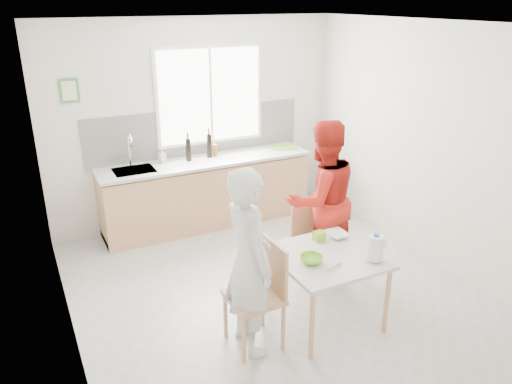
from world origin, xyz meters
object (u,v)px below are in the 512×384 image
at_px(person_red, 321,200).
at_px(bowl_white, 338,235).
at_px(chair_far, 310,237).
at_px(wine_bottle_a, 209,146).
at_px(person_white, 249,262).
at_px(dining_table, 326,262).
at_px(wine_bottle_b, 188,149).
at_px(bowl_green, 311,259).
at_px(milk_jug, 376,247).
at_px(chair_left, 261,290).

distance_m(person_red, bowl_white, 0.58).
xyz_separation_m(chair_far, wine_bottle_a, (-0.44, 1.83, 0.63)).
height_order(chair_far, person_white, person_white).
relative_size(dining_table, person_red, 0.53).
distance_m(person_red, wine_bottle_b, 2.03).
height_order(bowl_green, milk_jug, milk_jug).
bearing_deg(wine_bottle_b, bowl_green, -85.86).
bearing_deg(chair_far, wine_bottle_b, 111.82).
distance_m(chair_left, person_white, 0.33).
relative_size(dining_table, milk_jug, 3.70).
height_order(person_white, person_red, person_red).
height_order(chair_left, bowl_white, chair_left).
xyz_separation_m(chair_left, wine_bottle_b, (0.28, 2.63, 0.54)).
height_order(bowl_green, wine_bottle_a, wine_bottle_a).
bearing_deg(bowl_green, wine_bottle_b, 94.14).
height_order(wine_bottle_a, wine_bottle_b, wine_bottle_a).
bearing_deg(bowl_white, dining_table, -139.88).
xyz_separation_m(dining_table, bowl_green, (-0.20, -0.05, 0.11)).
bearing_deg(chair_left, wine_bottle_a, 167.32).
relative_size(person_white, person_red, 0.96).
bearing_deg(chair_left, person_red, 124.82).
distance_m(chair_far, person_red, 0.44).
bearing_deg(bowl_green, wine_bottle_a, 87.80).
xyz_separation_m(person_white, wine_bottle_b, (0.40, 2.64, 0.23)).
relative_size(chair_left, person_white, 0.57).
height_order(chair_far, bowl_white, chair_far).
bearing_deg(wine_bottle_b, bowl_white, -73.77).
bearing_deg(person_white, bowl_white, -77.17).
relative_size(person_white, wine_bottle_b, 5.62).
bearing_deg(chair_left, wine_bottle_b, 173.55).
height_order(person_red, wine_bottle_a, person_red).
height_order(dining_table, person_red, person_red).
distance_m(bowl_white, milk_jug, 0.54).
relative_size(bowl_white, wine_bottle_a, 0.60).
bearing_deg(person_red, bowl_white, 73.36).
distance_m(person_white, wine_bottle_a, 2.75).
bearing_deg(milk_jug, person_red, 82.65).
distance_m(dining_table, chair_left, 0.68).
bearing_deg(bowl_green, bowl_white, 31.28).
distance_m(person_white, milk_jug, 1.16).
bearing_deg(dining_table, milk_jug, -40.53).
bearing_deg(wine_bottle_b, person_red, -65.12).
relative_size(bowl_green, milk_jug, 0.82).
xyz_separation_m(chair_left, person_red, (1.13, 0.80, 0.35)).
bearing_deg(chair_left, chair_far, 128.32).
xyz_separation_m(chair_left, person_white, (-0.12, -0.00, 0.31)).
height_order(person_white, wine_bottle_a, person_white).
bearing_deg(bowl_white, person_red, 73.68).
relative_size(bowl_white, milk_jug, 0.77).
height_order(person_red, bowl_white, person_red).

